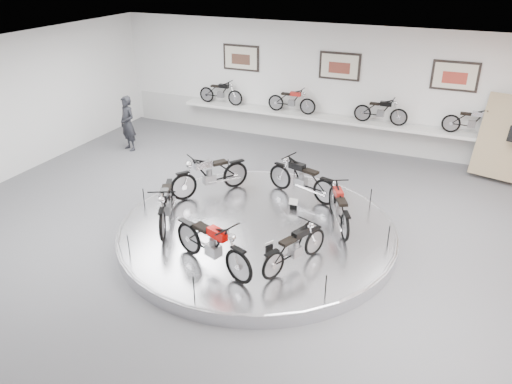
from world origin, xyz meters
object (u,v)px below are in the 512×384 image
at_px(display_platform, 257,231).
at_px(bike_e, 212,244).
at_px(shelf, 334,119).
at_px(bike_c, 210,174).
at_px(bike_f, 295,247).
at_px(visitor, 128,123).
at_px(bike_a, 339,206).
at_px(bike_b, 302,178).
at_px(bike_d, 166,203).

distance_m(display_platform, bike_e, 2.03).
xyz_separation_m(shelf, bike_c, (-1.80, -5.32, -0.15)).
height_order(bike_f, visitor, visitor).
bearing_deg(bike_f, bike_a, 12.22).
bearing_deg(bike_a, bike_f, 142.32).
bearing_deg(shelf, bike_f, -79.99).
distance_m(bike_e, bike_f, 1.63).
xyz_separation_m(display_platform, bike_a, (1.70, 0.78, 0.64)).
relative_size(bike_e, visitor, 1.02).
distance_m(bike_e, visitor, 8.13).
xyz_separation_m(display_platform, bike_b, (0.45, 1.85, 0.67)).
bearing_deg(bike_d, bike_c, 148.87).
xyz_separation_m(bike_a, bike_c, (-3.50, 0.30, 0.06)).
distance_m(display_platform, bike_c, 2.21).
height_order(display_platform, bike_f, bike_f).
bearing_deg(bike_b, bike_d, 64.23).
height_order(bike_b, bike_d, bike_d).
bearing_deg(bike_b, bike_f, 123.29).
distance_m(bike_c, bike_e, 3.41).
bearing_deg(bike_e, bike_b, 101.48).
distance_m(display_platform, visitor, 7.16).
distance_m(display_platform, bike_b, 2.02).
xyz_separation_m(bike_b, bike_f, (0.90, -3.06, -0.06)).
bearing_deg(bike_e, bike_f, 45.29).
height_order(display_platform, bike_e, bike_e).
height_order(bike_a, bike_d, bike_d).
xyz_separation_m(bike_a, bike_b, (-1.26, 1.07, 0.03)).
distance_m(bike_a, bike_e, 3.25).
relative_size(shelf, bike_c, 5.90).
bearing_deg(bike_f, bike_c, 76.36).
height_order(display_platform, bike_b, bike_b).
bearing_deg(bike_f, shelf, 32.47).
relative_size(display_platform, bike_b, 3.62).
relative_size(bike_a, bike_e, 0.89).
relative_size(bike_c, bike_e, 1.00).
distance_m(shelf, bike_a, 5.88).
height_order(bike_a, bike_e, bike_e).
bearing_deg(bike_e, shelf, 109.35).
bearing_deg(bike_e, display_platform, 106.20).
height_order(shelf, bike_f, bike_f).
xyz_separation_m(bike_c, bike_e, (1.66, -2.98, -0.00)).
xyz_separation_m(bike_d, bike_e, (1.82, -1.15, 0.02)).
xyz_separation_m(shelf, bike_e, (-0.14, -8.30, -0.15)).
bearing_deg(bike_a, bike_d, 85.22).
distance_m(display_platform, shelf, 6.46).
bearing_deg(bike_d, shelf, 138.54).
relative_size(display_platform, visitor, 3.51).
xyz_separation_m(bike_c, bike_d, (-0.16, -1.83, -0.02)).
height_order(bike_d, visitor, visitor).
distance_m(bike_b, bike_c, 2.37).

